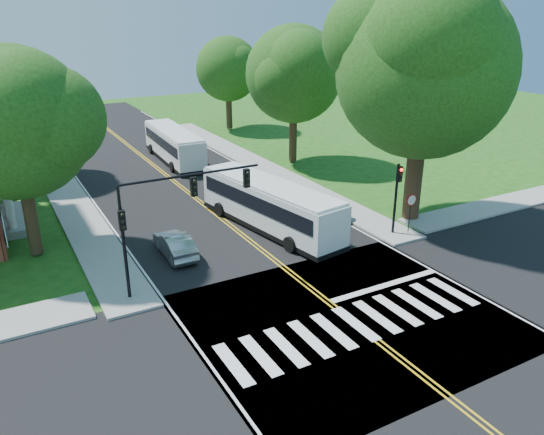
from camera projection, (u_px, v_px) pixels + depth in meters
ground at (349, 318)px, 23.95m from camera, size 140.00×140.00×0.00m
road at (200, 202)px, 38.61m from camera, size 14.00×96.00×0.01m
cross_road at (349, 318)px, 23.94m from camera, size 60.00×12.00×0.01m
center_line at (181, 187)px, 41.87m from camera, size 0.36×70.00×0.01m
edge_line_w at (93, 201)px, 38.80m from camera, size 0.12×70.00×0.01m
edge_line_e at (257, 175)px, 44.94m from camera, size 0.12×70.00×0.01m
crosswalk at (355, 323)px, 23.53m from camera, size 12.60×3.00×0.01m
stop_bar at (386, 285)px, 26.83m from camera, size 6.60×0.40×0.01m
sidewalk_nw at (65, 192)px, 40.54m from camera, size 2.60×40.00×0.15m
sidewalk_ne at (257, 163)px, 48.04m from camera, size 2.60×40.00×0.15m
sidewalk_xe at (515, 201)px, 38.49m from camera, size 20.00×2.60×0.15m
tree_ne_big at (425, 70)px, 31.94m from camera, size 10.80×10.80×14.91m
tree_west_near at (14, 124)px, 27.43m from camera, size 8.00×8.00×11.40m
tree_west_far at (4, 94)px, 40.88m from camera, size 7.60×7.60×10.67m
tree_east_mid at (294, 74)px, 45.84m from camera, size 8.40×8.40×11.93m
tree_east_far at (228, 69)px, 59.69m from camera, size 7.20×7.20×10.34m
signal_nw at (171, 206)px, 24.95m from camera, size 7.15×0.46×5.66m
signal_ne at (397, 189)px, 31.82m from camera, size 0.30×0.46×4.40m
stop_sign at (411, 204)px, 32.14m from camera, size 0.76×0.08×2.53m
bus_lead at (269, 205)px, 33.29m from camera, size 4.43×11.98×3.03m
bus_follow at (174, 145)px, 48.53m from camera, size 3.11×11.44×2.93m
hatchback at (175, 244)px, 29.86m from camera, size 1.48×4.13×1.36m
suv at (311, 205)px, 35.71m from camera, size 3.90×5.71×1.45m
dark_sedan at (275, 190)px, 38.96m from camera, size 2.08×4.69×1.34m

